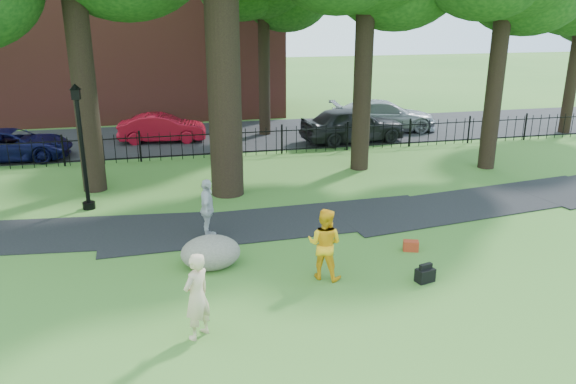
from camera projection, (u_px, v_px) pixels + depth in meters
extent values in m
plane|color=#3B7127|center=(266.00, 288.00, 12.88)|extent=(120.00, 120.00, 0.00)
cube|color=black|center=(274.00, 223.00, 16.70)|extent=(36.07, 3.85, 0.03)
cube|color=black|center=(205.00, 137.00, 27.69)|extent=(80.00, 7.00, 0.02)
cube|color=black|center=(212.00, 134.00, 23.67)|extent=(44.00, 0.04, 0.04)
cube|color=black|center=(213.00, 153.00, 23.93)|extent=(44.00, 0.04, 0.04)
cube|color=brown|center=(119.00, 9.00, 32.35)|extent=(18.00, 8.00, 12.00)
cylinder|color=black|center=(222.00, 36.00, 17.71)|extent=(1.10, 1.10, 10.50)
cylinder|color=black|center=(81.00, 58.00, 18.36)|extent=(0.80, 0.80, 9.10)
cylinder|color=black|center=(364.00, 61.00, 21.06)|extent=(0.70, 0.70, 8.40)
cylinder|color=black|center=(497.00, 65.00, 21.25)|extent=(0.64, 0.64, 8.05)
imported|color=beige|center=(197.00, 296.00, 10.72)|extent=(0.76, 0.75, 1.76)
imported|color=#FBAE15|center=(325.00, 244.00, 13.12)|extent=(1.06, 1.01, 1.73)
imported|color=#B9BABF|center=(207.00, 209.00, 15.41)|extent=(0.53, 1.04, 1.70)
ellipsoid|color=gray|center=(211.00, 250.00, 13.81)|extent=(1.72, 1.48, 0.86)
cylinder|color=black|center=(83.00, 156.00, 17.39)|extent=(0.13, 0.13, 3.49)
cylinder|color=black|center=(89.00, 205.00, 17.90)|extent=(0.39, 0.39, 0.22)
cube|color=black|center=(76.00, 94.00, 16.78)|extent=(0.26, 0.26, 0.33)
cone|color=black|center=(75.00, 87.00, 16.72)|extent=(0.35, 0.35, 0.17)
cube|color=black|center=(425.00, 275.00, 13.13)|extent=(0.49, 0.37, 0.32)
cube|color=#9E2E17|center=(411.00, 246.00, 14.81)|extent=(0.46, 0.37, 0.27)
imported|color=#A70C1F|center=(162.00, 128.00, 26.58)|extent=(4.16, 1.77, 1.33)
imported|color=#0B0C37|center=(13.00, 145.00, 23.46)|extent=(4.77, 2.40, 1.29)
imported|color=black|center=(353.00, 124.00, 26.54)|extent=(5.13, 2.51, 1.68)
imported|color=gray|center=(383.00, 116.00, 28.91)|extent=(5.66, 2.81, 1.58)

